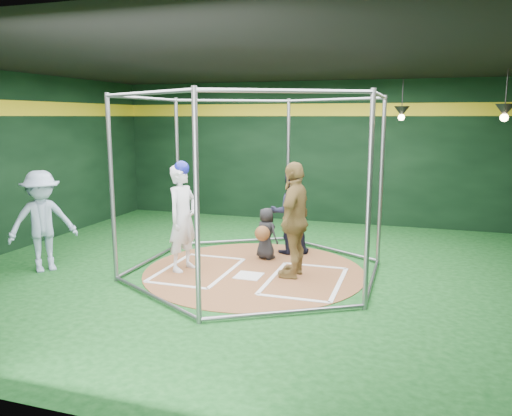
% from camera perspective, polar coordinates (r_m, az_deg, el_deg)
% --- Properties ---
extents(room_shell, '(10.10, 9.10, 3.53)m').
position_cam_1_polar(room_shell, '(8.33, -0.19, 4.32)').
color(room_shell, '#0D3C13').
rests_on(room_shell, ground).
extents(clay_disc, '(3.80, 3.80, 0.01)m').
position_cam_1_polar(clay_disc, '(8.68, -0.20, -7.23)').
color(clay_disc, brown).
rests_on(clay_disc, ground).
extents(home_plate, '(0.43, 0.43, 0.01)m').
position_cam_1_polar(home_plate, '(8.41, -0.84, -7.74)').
color(home_plate, white).
rests_on(home_plate, clay_disc).
extents(batter_box_left, '(1.17, 1.77, 0.01)m').
position_cam_1_polar(batter_box_left, '(8.79, -6.66, -7.01)').
color(batter_box_left, white).
rests_on(batter_box_left, clay_disc).
extents(batter_box_right, '(1.17, 1.77, 0.01)m').
position_cam_1_polar(batter_box_right, '(8.22, 5.62, -8.24)').
color(batter_box_right, white).
rests_on(batter_box_right, clay_disc).
extents(batting_cage, '(4.05, 4.67, 3.00)m').
position_cam_1_polar(batting_cage, '(8.35, -0.21, 2.58)').
color(batting_cage, gray).
rests_on(batting_cage, ground).
extents(pendant_lamp_near, '(0.34, 0.34, 0.90)m').
position_cam_1_polar(pendant_lamp_near, '(11.47, 16.31, 10.52)').
color(pendant_lamp_near, black).
rests_on(pendant_lamp_near, room_shell).
extents(pendant_lamp_far, '(0.34, 0.34, 0.90)m').
position_cam_1_polar(pendant_lamp_far, '(9.97, 26.55, 9.93)').
color(pendant_lamp_far, black).
rests_on(pendant_lamp_far, room_shell).
extents(batter_figure, '(0.57, 0.75, 1.90)m').
position_cam_1_polar(batter_figure, '(8.62, -8.36, -0.97)').
color(batter_figure, silver).
rests_on(batter_figure, clay_disc).
extents(visitor_leopard, '(0.55, 1.15, 1.91)m').
position_cam_1_polar(visitor_leopard, '(8.22, 4.44, -1.35)').
color(visitor_leopard, '#AE8D4A').
rests_on(visitor_leopard, clay_disc).
extents(catcher_figure, '(0.55, 0.62, 0.96)m').
position_cam_1_polar(catcher_figure, '(9.26, 1.12, -2.92)').
color(catcher_figure, black).
rests_on(catcher_figure, clay_disc).
extents(umpire, '(0.96, 0.88, 1.60)m').
position_cam_1_polar(umpire, '(9.65, 3.90, -0.50)').
color(umpire, black).
rests_on(umpire, clay_disc).
extents(bystander_blue, '(1.21, 1.28, 1.74)m').
position_cam_1_polar(bystander_blue, '(9.28, -23.23, -1.42)').
color(bystander_blue, '#8FA4BE').
rests_on(bystander_blue, ground).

